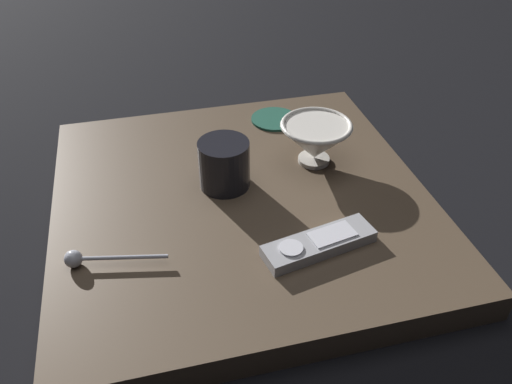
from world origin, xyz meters
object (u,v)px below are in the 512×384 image
Objects in this scene: cereal_bowl at (315,141)px; drink_coaster at (274,119)px; teaspoon at (84,259)px; tv_remote_near at (319,243)px; coffee_mug at (224,164)px.

cereal_bowl reaches higher than drink_coaster.
drink_coaster is at bearing -138.13° from teaspoon.
cereal_bowl is at bearing -107.25° from tv_remote_near.
tv_remote_near is at bearing 84.19° from drink_coaster.
cereal_bowl is 0.44m from teaspoon.
coffee_mug reaches higher than drink_coaster.
teaspoon is 0.34m from tv_remote_near.
cereal_bowl reaches higher than tv_remote_near.
teaspoon is 1.51× the size of drink_coaster.
cereal_bowl is at bearing 100.22° from drink_coaster.
coffee_mug is 0.22m from tv_remote_near.
cereal_bowl is at bearing -156.88° from teaspoon.
teaspoon is (0.23, 0.14, -0.03)m from coffee_mug.
coffee_mug reaches higher than teaspoon.
coffee_mug is at bearing 53.63° from drink_coaster.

